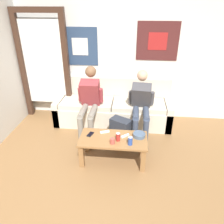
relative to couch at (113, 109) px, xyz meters
The scene contains 15 objects.
ground_plane 2.24m from the couch, 90.62° to the right, with size 18.00×18.00×0.00m, color brown.
wall_back 1.05m from the couch, 93.70° to the left, with size 10.00×0.07×2.55m.
door_frame 1.66m from the couch, behind, with size 1.00×0.10×2.15m.
couch is the anchor object (origin of this frame).
coffee_table 1.24m from the couch, 84.23° to the right, with size 1.02×0.50×0.41m.
person_seated_adult 0.66m from the couch, 135.52° to the right, with size 0.47×0.94×1.20m.
person_seated_teen 0.74m from the couch, 34.22° to the right, with size 0.47×0.94×1.14m.
backpack 0.73m from the couch, 74.20° to the right, with size 0.40×0.35×0.43m.
ceramic_bowl 1.27m from the couch, 66.08° to the right, with size 0.19×0.19×0.06m.
pillar_candle 1.38m from the couch, 84.75° to the right, with size 0.07×0.07×0.10m.
drink_can_blue 1.43m from the couch, 74.41° to the right, with size 0.07×0.07×0.12m.
drink_can_red 1.31m from the couch, 81.17° to the right, with size 0.07×0.07×0.12m.
game_controller_near_left 1.21m from the couch, 75.67° to the right, with size 0.13×0.12×0.03m.
game_controller_near_right 1.09m from the couch, 91.17° to the right, with size 0.15×0.09×0.03m.
cell_phone 1.20m from the couch, 101.53° to the right, with size 0.10×0.15×0.01m.
Camera 1 is at (0.41, -1.72, 2.26)m, focal length 35.00 mm.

